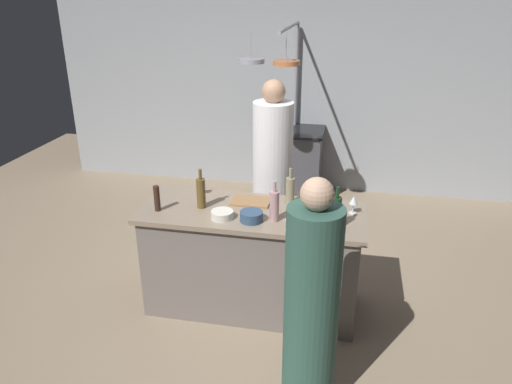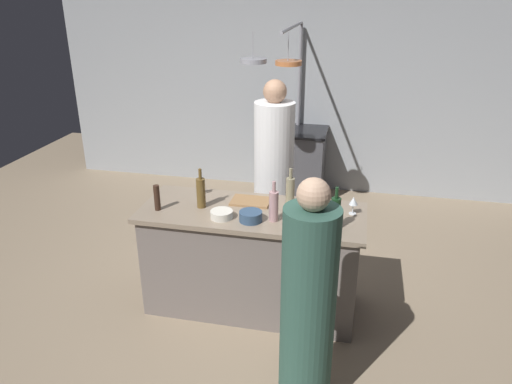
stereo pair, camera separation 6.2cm
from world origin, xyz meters
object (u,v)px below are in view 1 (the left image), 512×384
Objects in this scene: pepper_mill at (157,198)px; stove_range at (291,163)px; cutting_board at (251,201)px; wine_bottle_red at (336,212)px; mixing_bowl_blue at (251,216)px; chef at (272,179)px; wine_bottle_amber at (201,193)px; wine_glass_by_chef at (354,201)px; mixing_bowl_wooden at (325,215)px; guest_right at (311,308)px; wine_glass_near_right_guest at (290,217)px; bar_stool_right at (307,321)px; wine_glass_near_left_guest at (201,183)px; wine_bottle_rose at (274,205)px; wine_bottle_white at (290,190)px; mixing_bowl_ceramic at (222,215)px.

stove_range is at bearing 74.05° from pepper_mill.
wine_bottle_red is at bearing -25.09° from cutting_board.
chef is at bearing 90.80° from mixing_bowl_blue.
mixing_bowl_blue is at bearing -20.04° from wine_bottle_amber.
wine_glass_by_chef reaches higher than mixing_bowl_wooden.
stove_range is 0.56× the size of guest_right.
wine_glass_near_right_guest is 0.35m from mixing_bowl_wooden.
bar_stool_right is 4.66× the size of wine_glass_near_left_guest.
bar_stool_right is 2.11× the size of wine_bottle_rose.
mixing_bowl_wooden is at bearing -16.61° from cutting_board.
mixing_bowl_ceramic is at bearing -142.05° from wine_bottle_white.
mixing_bowl_blue is at bearing -123.18° from wine_bottle_white.
wine_glass_by_chef is 0.83× the size of mixing_bowl_blue.
wine_glass_near_left_guest is at bearing 139.80° from bar_stool_right.
mixing_bowl_blue is at bearing 124.37° from guest_right.
bar_stool_right is at bearing -40.20° from wine_glass_near_left_guest.
wine_bottle_white reaches higher than wine_glass_near_right_guest.
wine_glass_by_chef is at bearing 33.89° from mixing_bowl_wooden.
mixing_bowl_blue is (0.53, -0.42, -0.07)m from wine_glass_near_left_guest.
guest_right reaches higher than wine_bottle_red.
mixing_bowl_blue is at bearing 138.14° from bar_stool_right.
chef reaches higher than guest_right.
mixing_bowl_blue is (0.77, -0.04, -0.07)m from pepper_mill.
wine_bottle_white is at bearing -83.04° from stove_range.
stove_range is 2.78× the size of cutting_board.
wine_bottle_red is (0.65, -1.05, 0.20)m from chef.
wine_glass_by_chef is at bearing 40.63° from wine_glass_near_right_guest.
mixing_bowl_blue is at bearing -158.93° from wine_glass_by_chef.
stove_range is 2.80m from wine_glass_near_right_guest.
guest_right is 1.13m from wine_glass_by_chef.
mixing_bowl_ceramic is at bearing 148.44° from bar_stool_right.
chef reaches higher than bar_stool_right.
pepper_mill reaches higher than mixing_bowl_ceramic.
mixing_bowl_ceramic is at bearing -163.74° from wine_glass_by_chef.
wine_bottle_rose is at bearing 123.64° from bar_stool_right.
cutting_board is 0.34m from wine_bottle_white.
mixing_bowl_blue reaches higher than mixing_bowl_wooden.
stove_range is 2.66m from wine_bottle_rose.
wine_bottle_rose reaches higher than wine_bottle_white.
cutting_board is 0.40m from wine_bottle_rose.
wine_glass_near_left_guest is 0.82× the size of mixing_bowl_wooden.
guest_right reaches higher than wine_bottle_amber.
wine_bottle_amber is at bearing 161.10° from wine_glass_near_right_guest.
wine_bottle_white is at bearing 17.01° from wine_bottle_amber.
stove_range is 2.76× the size of wine_bottle_rose.
wine_glass_by_chef is 0.26m from mixing_bowl_wooden.
wine_bottle_white reaches higher than stove_range.
pepper_mill is 0.63× the size of wine_bottle_red.
wine_bottle_white is at bearing 56.82° from mixing_bowl_blue.
pepper_mill is 1.55m from wine_glass_by_chef.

